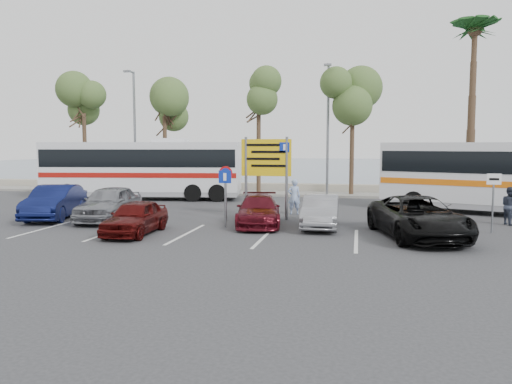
% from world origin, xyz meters
% --- Properties ---
extents(ground, '(120.00, 120.00, 0.00)m').
position_xyz_m(ground, '(0.00, 0.00, 0.00)').
color(ground, '#2F2F31').
rests_on(ground, ground).
extents(kerb_strip, '(44.00, 2.40, 0.15)m').
position_xyz_m(kerb_strip, '(0.00, 14.00, 0.07)').
color(kerb_strip, gray).
rests_on(kerb_strip, ground).
extents(seawall, '(48.00, 0.80, 0.60)m').
position_xyz_m(seawall, '(0.00, 16.00, 0.30)').
color(seawall, '#AB9F88').
rests_on(seawall, ground).
extents(sea, '(140.00, 140.00, 0.00)m').
position_xyz_m(sea, '(0.00, 60.00, 0.01)').
color(sea, '#43526B').
rests_on(sea, ground).
extents(tree_far_left, '(3.20, 3.20, 7.60)m').
position_xyz_m(tree_far_left, '(-14.00, 14.00, 6.33)').
color(tree_far_left, '#382619').
rests_on(tree_far_left, kerb_strip).
extents(tree_left, '(3.20, 3.20, 7.20)m').
position_xyz_m(tree_left, '(-8.00, 14.00, 6.00)').
color(tree_left, '#382619').
rests_on(tree_left, kerb_strip).
extents(tree_mid, '(3.20, 3.20, 8.00)m').
position_xyz_m(tree_mid, '(-1.50, 14.00, 6.65)').
color(tree_mid, '#382619').
rests_on(tree_mid, kerb_strip).
extents(tree_right, '(3.20, 3.20, 7.40)m').
position_xyz_m(tree_right, '(4.50, 14.00, 6.17)').
color(tree_right, '#382619').
rests_on(tree_right, kerb_strip).
extents(palm_tree, '(4.80, 4.80, 11.20)m').
position_xyz_m(palm_tree, '(11.50, 14.00, 9.87)').
color(palm_tree, '#382619').
rests_on(palm_tree, kerb_strip).
extents(street_lamp_left, '(0.45, 1.15, 8.01)m').
position_xyz_m(street_lamp_left, '(-10.00, 13.52, 4.60)').
color(street_lamp_left, slate).
rests_on(street_lamp_left, kerb_strip).
extents(street_lamp_right, '(0.45, 1.15, 8.01)m').
position_xyz_m(street_lamp_right, '(3.00, 13.52, 4.60)').
color(street_lamp_right, slate).
rests_on(street_lamp_right, kerb_strip).
extents(direction_sign, '(2.20, 0.12, 3.60)m').
position_xyz_m(direction_sign, '(1.00, 3.20, 2.43)').
color(direction_sign, slate).
rests_on(direction_sign, ground).
extents(sign_no_stop, '(0.60, 0.08, 2.35)m').
position_xyz_m(sign_no_stop, '(-0.60, 2.38, 1.58)').
color(sign_no_stop, slate).
rests_on(sign_no_stop, ground).
extents(sign_parking, '(0.50, 0.07, 2.25)m').
position_xyz_m(sign_parking, '(-0.20, 0.79, 1.47)').
color(sign_parking, slate).
rests_on(sign_parking, ground).
extents(sign_taxi, '(0.50, 0.07, 2.20)m').
position_xyz_m(sign_taxi, '(9.80, 1.49, 1.42)').
color(sign_taxi, slate).
rests_on(sign_taxi, ground).
extents(lane_markings, '(12.02, 4.20, 0.01)m').
position_xyz_m(lane_markings, '(-1.14, -1.00, 0.00)').
color(lane_markings, silver).
rests_on(lane_markings, ground).
extents(coach_bus_left, '(11.94, 4.15, 3.65)m').
position_xyz_m(coach_bus_left, '(-7.78, 9.77, 1.69)').
color(coach_bus_left, silver).
rests_on(coach_bus_left, ground).
extents(coach_bus_right, '(11.65, 6.51, 3.60)m').
position_xyz_m(coach_bus_right, '(11.81, 6.82, 1.67)').
color(coach_bus_right, silver).
rests_on(coach_bus_right, ground).
extents(car_silver_a, '(2.18, 4.53, 1.49)m').
position_xyz_m(car_silver_a, '(-5.56, 1.50, 0.75)').
color(car_silver_a, gray).
rests_on(car_silver_a, ground).
extents(car_blue, '(2.61, 4.73, 1.48)m').
position_xyz_m(car_blue, '(-8.17, 1.50, 0.74)').
color(car_blue, '#0F174A').
rests_on(car_blue, ground).
extents(car_maroon, '(2.42, 4.45, 1.22)m').
position_xyz_m(car_maroon, '(1.00, 1.50, 0.61)').
color(car_maroon, '#510D16').
rests_on(car_maroon, ground).
extents(car_red, '(1.58, 3.69, 1.24)m').
position_xyz_m(car_red, '(-3.00, -1.37, 0.62)').
color(car_red, '#490B0A').
rests_on(car_red, ground).
extents(suv_black, '(3.62, 5.66, 1.45)m').
position_xyz_m(suv_black, '(7.00, -0.10, 0.73)').
color(suv_black, black).
rests_on(suv_black, ground).
extents(car_silver_b, '(1.44, 3.89, 1.27)m').
position_xyz_m(car_silver_b, '(3.50, 1.50, 0.64)').
color(car_silver_b, gray).
rests_on(car_silver_b, ground).
extents(pedestrian_near, '(0.69, 0.55, 1.66)m').
position_xyz_m(pedestrian_near, '(2.00, 5.00, 0.83)').
color(pedestrian_near, '#9AB2E1').
rests_on(pedestrian_near, ground).
extents(pedestrian_far, '(0.80, 0.91, 1.56)m').
position_xyz_m(pedestrian_far, '(11.00, 3.70, 0.78)').
color(pedestrian_far, '#2D3343').
rests_on(pedestrian_far, ground).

